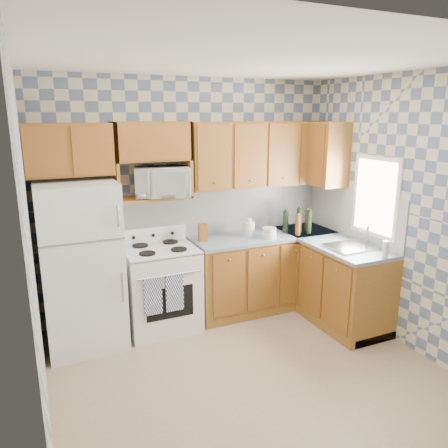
{
  "coord_description": "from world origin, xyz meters",
  "views": [
    {
      "loc": [
        -1.66,
        -3.06,
        2.31
      ],
      "look_at": [
        0.05,
        0.75,
        1.25
      ],
      "focal_mm": 35.0,
      "sensor_mm": 36.0,
      "label": 1
    }
  ],
  "objects_px": {
    "refrigerator": "(82,266)",
    "stove_body": "(161,289)",
    "microwave": "(162,182)",
    "electric_kettle": "(249,229)"
  },
  "relations": [
    {
      "from": "refrigerator",
      "to": "electric_kettle",
      "type": "height_order",
      "value": "refrigerator"
    },
    {
      "from": "microwave",
      "to": "electric_kettle",
      "type": "distance_m",
      "value": 1.17
    },
    {
      "from": "refrigerator",
      "to": "stove_body",
      "type": "bearing_deg",
      "value": 1.78
    },
    {
      "from": "refrigerator",
      "to": "stove_body",
      "type": "distance_m",
      "value": 0.89
    },
    {
      "from": "refrigerator",
      "to": "microwave",
      "type": "relative_size",
      "value": 2.97
    },
    {
      "from": "stove_body",
      "to": "microwave",
      "type": "distance_m",
      "value": 1.17
    },
    {
      "from": "refrigerator",
      "to": "stove_body",
      "type": "relative_size",
      "value": 1.87
    },
    {
      "from": "stove_body",
      "to": "electric_kettle",
      "type": "height_order",
      "value": "electric_kettle"
    },
    {
      "from": "microwave",
      "to": "electric_kettle",
      "type": "height_order",
      "value": "microwave"
    },
    {
      "from": "stove_body",
      "to": "electric_kettle",
      "type": "relative_size",
      "value": 5.44
    }
  ]
}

